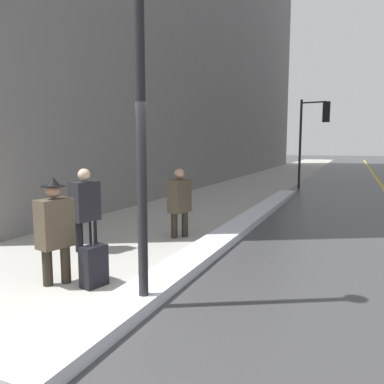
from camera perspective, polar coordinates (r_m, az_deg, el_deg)
The scene contains 9 objects.
ground_plane at distance 4.45m, azimuth -16.86°, elevation -19.87°, with size 160.00×160.00×0.00m, color #38383A.
sidewalk_slab at distance 18.69m, azimuth 8.86°, elevation 0.86°, with size 4.00×80.00×0.01m.
snow_bank_curb at distance 9.37m, azimuth 7.77°, elevation -4.80°, with size 0.61×13.84×0.16m.
lamp_post at distance 4.64m, azimuth -8.01°, elevation 22.22°, with size 0.28×0.28×5.43m.
traffic_light_near at distance 18.13m, azimuth 18.33°, elevation 9.77°, with size 1.31×0.33×4.10m.
pedestrian_in_fedora at distance 5.66m, azimuth -20.18°, elevation -4.98°, with size 0.38×0.53×1.56m.
pedestrian_trailing at distance 7.30m, azimuth -15.97°, elevation -2.04°, with size 0.41×0.56×1.57m.
pedestrian_in_glasses at distance 8.07m, azimuth -1.92°, elevation -1.18°, with size 0.39×0.54×1.51m.
rolling_suitcase at distance 5.56m, azimuth -14.72°, elevation -10.89°, with size 0.30×0.40×0.95m.
Camera 1 is at (2.61, -3.00, 1.99)m, focal length 35.00 mm.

